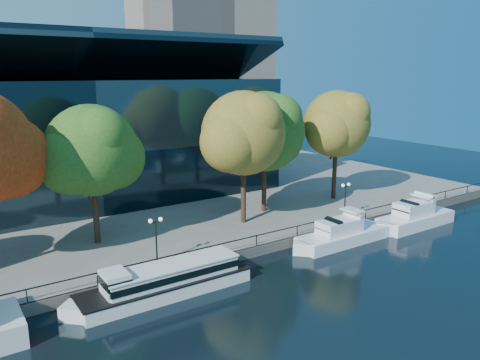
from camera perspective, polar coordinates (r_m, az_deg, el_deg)
ground at (r=39.69m, az=-1.16°, el=-12.13°), size 160.00×160.00×0.00m
promenade at (r=71.30m, az=-17.20°, el=-0.86°), size 90.00×67.08×1.00m
railing at (r=41.49m, az=-3.63°, el=-8.10°), size 88.20×0.08×0.99m
convention_building at (r=64.47m, az=-19.87°, el=4.78°), size 50.00×24.57×21.43m
tour_boat at (r=37.27m, az=-9.43°, el=-12.01°), size 14.97×3.34×2.84m
cruiser_near at (r=48.12m, az=12.04°, el=-6.49°), size 11.54×2.97×3.34m
cruiser_far at (r=55.61m, az=20.35°, el=-4.23°), size 11.26×3.12×3.68m
tree_2 at (r=44.87m, az=-17.42°, el=3.23°), size 10.57×8.67×13.12m
tree_3 at (r=48.87m, az=0.65°, el=5.50°), size 11.02×9.04×14.09m
tree_4 at (r=53.31m, az=3.24°, el=5.72°), size 11.33×9.29×13.85m
tree_5 at (r=60.06m, az=11.86°, el=6.54°), size 10.42×8.54×13.74m
lamp_1 at (r=39.94m, az=-10.22°, el=-6.02°), size 1.26×0.36×4.03m
lamp_2 at (r=52.61m, az=12.73°, el=-1.50°), size 1.26×0.36×4.03m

